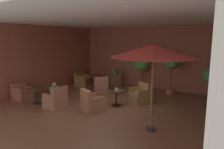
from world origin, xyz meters
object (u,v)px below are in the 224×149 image
armchair_mid_center_east (82,81)px  potted_tree_left_corner (171,64)px  cafe_table_front_left (116,95)px  potted_tree_mid_left (212,81)px  armchair_front_left_east (140,95)px  patio_umbrella_tall_red (153,51)px  cafe_table_mid_center (98,78)px  armchair_front_right_north (56,100)px  armchair_mid_center_south (101,86)px  patron_blue_shirt (55,91)px  open_laptop (113,89)px  armchair_front_left_north (92,103)px  armchair_front_right_east (22,93)px  cafe_table_front_right (37,92)px  potted_tree_mid_right (217,70)px  potted_tree_right_corner (141,65)px  iced_drink_cup (117,89)px  patron_by_window (113,74)px  armchair_mid_center_north (114,80)px

armchair_mid_center_east → potted_tree_left_corner: size_ratio=0.43×
cafe_table_front_left → potted_tree_mid_left: potted_tree_mid_left is taller
armchair_front_left_east → cafe_table_front_left: bearing=-123.3°
armchair_front_left_east → potted_tree_left_corner: (0.71, 2.10, 1.27)m
armchair_mid_center_east → patio_umbrella_tall_red: patio_umbrella_tall_red is taller
potted_tree_mid_left → cafe_table_mid_center: bearing=177.9°
armchair_front_right_north → potted_tree_mid_left: potted_tree_mid_left is taller
armchair_front_right_north → armchair_mid_center_south: armchair_front_right_north is taller
potted_tree_left_corner → patron_blue_shirt: bearing=-125.2°
patio_umbrella_tall_red → armchair_front_right_north: bearing=-176.7°
cafe_table_front_left → potted_tree_left_corner: potted_tree_left_corner is taller
cafe_table_mid_center → potted_tree_mid_left: 6.22m
cafe_table_mid_center → patron_blue_shirt: size_ratio=1.31×
armchair_mid_center_south → open_laptop: open_laptop is taller
armchair_front_left_north → open_laptop: 1.13m
armchair_front_left_east → patron_blue_shirt: bearing=-134.9°
armchair_front_left_east → armchair_front_right_east: 5.65m
cafe_table_front_right → potted_tree_mid_right: size_ratio=0.39×
patron_blue_shirt → potted_tree_right_corner: bearing=73.1°
cafe_table_mid_center → patio_umbrella_tall_red: bearing=-36.2°
armchair_mid_center_south → iced_drink_cup: (2.03, -1.52, 0.42)m
armchair_mid_center_east → potted_tree_mid_right: (7.29, 1.24, 1.13)m
cafe_table_front_left → armchair_front_left_east: bearing=56.7°
cafe_table_front_left → potted_tree_mid_left: (3.43, 2.02, 0.67)m
armchair_mid_center_east → iced_drink_cup: bearing=-27.7°
cafe_table_front_left → armchair_front_left_north: 1.20m
patron_by_window → armchair_front_right_east: bearing=-111.7°
cafe_table_front_left → patron_blue_shirt: bearing=-140.2°
armchair_mid_center_east → iced_drink_cup: (3.89, -2.04, 0.43)m
potted_tree_left_corner → armchair_front_right_north: bearing=-124.9°
armchair_front_left_north → potted_tree_right_corner: 4.59m
cafe_table_front_left → iced_drink_cup: bearing=-35.2°
potted_tree_right_corner → iced_drink_cup: (0.52, -3.41, -0.63)m
cafe_table_front_right → open_laptop: 3.43m
cafe_table_front_left → armchair_front_right_north: armchair_front_right_north is taller
potted_tree_right_corner → armchair_front_left_north: bearing=-89.9°
armchair_front_left_east → armchair_mid_center_south: size_ratio=1.04×
armchair_front_left_east → armchair_mid_center_south: (-2.63, 0.49, -0.00)m
patron_blue_shirt → iced_drink_cup: size_ratio=5.70×
armchair_front_right_east → patron_by_window: bearing=68.3°
armchair_mid_center_north → open_laptop: bearing=-57.0°
armchair_mid_center_north → potted_tree_mid_left: (5.71, -1.22, 0.84)m
cafe_table_mid_center → patron_blue_shirt: bearing=-78.9°
armchair_mid_center_east → potted_tree_right_corner: size_ratio=0.48×
patron_blue_shirt → open_laptop: bearing=39.3°
cafe_table_front_right → armchair_front_right_east: size_ratio=0.94×
armchair_front_right_east → armchair_mid_center_south: armchair_mid_center_south is taller
armchair_front_left_east → potted_tree_mid_left: size_ratio=0.62×
armchair_mid_center_south → open_laptop: 2.49m
cafe_table_front_left → cafe_table_front_right: bearing=-150.9°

